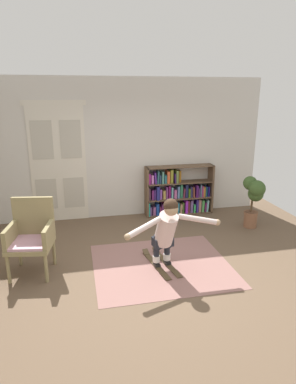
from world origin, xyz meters
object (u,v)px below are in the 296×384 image
object	(u,v)px
wicker_chair	(31,235)
skis_pair	(161,263)
person_skier	(167,228)
bookshelf	(177,194)
potted_plant	(254,196)

from	to	relation	value
wicker_chair	skis_pair	xyz separation A→B (m)	(1.90, -0.21, -0.56)
wicker_chair	person_skier	world-z (taller)	person_skier
bookshelf	person_skier	distance (m)	2.53
skis_pair	person_skier	xyz separation A→B (m)	(0.03, -0.19, 0.66)
potted_plant	skis_pair	bearing A→B (deg)	-153.63
wicker_chair	person_skier	xyz separation A→B (m)	(1.93, -0.41, 0.10)
bookshelf	person_skier	world-z (taller)	person_skier
wicker_chair	skis_pair	distance (m)	1.99
wicker_chair	potted_plant	size ratio (longest dim) A/B	1.06
wicker_chair	person_skier	size ratio (longest dim) A/B	0.75
bookshelf	skis_pair	world-z (taller)	bookshelf
wicker_chair	skis_pair	size ratio (longest dim) A/B	1.12
potted_plant	person_skier	xyz separation A→B (m)	(-2.09, -1.24, 0.01)
potted_plant	person_skier	world-z (taller)	person_skier
bookshelf	potted_plant	xyz separation A→B (m)	(1.20, -1.12, 0.20)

